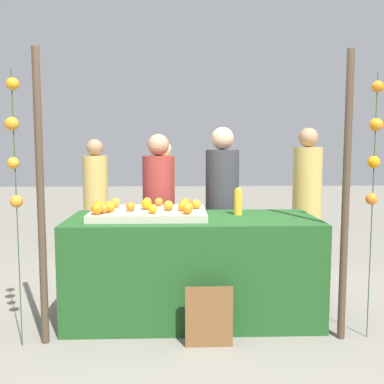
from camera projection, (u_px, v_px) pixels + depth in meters
The scene contains 32 objects.
ground_plane at pixel (193, 316), 3.97m from camera, with size 24.00×24.00×0.00m, color gray.
stall_counter at pixel (193, 267), 3.92m from camera, with size 2.10×0.88×0.87m, color #1E4C1E.
orange_tray at pixel (149, 213), 3.90m from camera, with size 0.97×0.69×0.06m, color #B2AD99.
orange_0 at pixel (110, 207), 3.76m from camera, with size 0.09×0.09×0.09m, color orange.
orange_1 at pixel (168, 205), 3.86m from camera, with size 0.08×0.08×0.08m, color orange.
orange_2 at pixel (159, 202), 4.14m from camera, with size 0.07×0.07×0.07m, color orange.
orange_3 at pixel (104, 209), 3.69m from camera, with size 0.08×0.08×0.08m, color orange.
orange_4 at pixel (115, 203), 4.04m from camera, with size 0.09×0.09×0.09m, color orange.
orange_5 at pixel (189, 208), 3.75m from camera, with size 0.08×0.08×0.08m, color orange.
orange_6 at pixel (152, 209), 3.69m from camera, with size 0.08×0.08×0.08m, color orange.
orange_7 at pixel (147, 202), 4.13m from camera, with size 0.08×0.08×0.08m, color orange.
orange_8 at pixel (97, 209), 3.63m from camera, with size 0.09×0.09×0.09m, color orange.
orange_9 at pixel (186, 203), 4.00m from camera, with size 0.09×0.09×0.09m, color orange.
orange_10 at pixel (187, 209), 3.65m from camera, with size 0.08×0.08×0.08m, color orange.
orange_11 at pixel (184, 204), 3.90m from camera, with size 0.09×0.09×0.09m, color orange.
orange_12 at pixel (183, 207), 3.82m from camera, with size 0.07×0.07×0.07m, color orange.
orange_13 at pixel (99, 207), 3.76m from camera, with size 0.09×0.09×0.09m, color orange.
orange_14 at pixel (131, 207), 3.82m from camera, with size 0.08×0.08×0.08m, color orange.
orange_15 at pixel (146, 204), 3.92m from camera, with size 0.09×0.09×0.09m, color orange.
orange_16 at pixel (196, 204), 3.96m from camera, with size 0.08×0.08×0.08m, color orange.
orange_17 at pixel (101, 206), 3.86m from camera, with size 0.07×0.07×0.07m, color orange.
juice_bottle at pixel (238, 202), 3.99m from camera, with size 0.07×0.07×0.24m.
chalkboard_sign at pixel (209, 317), 3.36m from camera, with size 0.35×0.03×0.47m.
vendor_left at pixel (159, 219), 4.57m from camera, with size 0.32×0.32×1.59m.
vendor_right at pixel (222, 216), 4.58m from camera, with size 0.33×0.33×1.66m.
crowd_person_0 at pixel (307, 204), 5.39m from camera, with size 0.34×0.34×1.68m.
crowd_person_1 at pixel (96, 204), 5.83m from camera, with size 0.31×0.31×1.55m.
crowd_person_2 at pixel (164, 200), 6.38m from camera, with size 0.30×0.30×1.52m.
canopy_post_left at pixel (41, 199), 3.33m from camera, with size 0.06×0.06×2.18m, color #473828.
canopy_post_right at pixel (346, 198), 3.41m from camera, with size 0.06×0.06×2.18m, color #473828.
garland_strand_left at pixel (14, 146), 3.23m from camera, with size 0.11×0.11×2.01m.
garland_strand_right at pixel (375, 146), 3.39m from camera, with size 0.11×0.10×2.01m.
Camera 1 is at (-0.14, -3.83, 1.50)m, focal length 42.75 mm.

